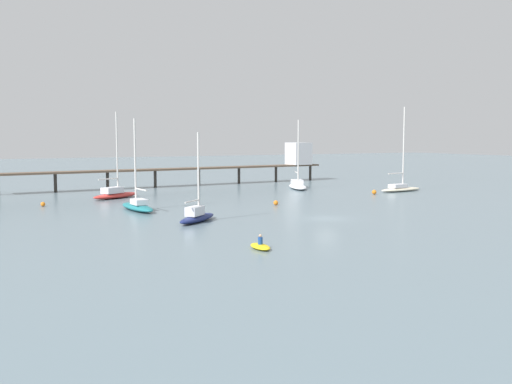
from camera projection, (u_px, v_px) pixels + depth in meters
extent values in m
plane|color=slate|center=(326.00, 219.00, 61.02)|extent=(400.00, 400.00, 0.00)
cube|color=brown|center=(177.00, 169.00, 101.05)|extent=(60.31, 7.13, 0.30)
cylinder|color=#38332D|center=(55.00, 183.00, 90.37)|extent=(0.50, 0.50, 2.92)
cylinder|color=#38332D|center=(108.00, 181.00, 94.70)|extent=(0.50, 0.50, 2.92)
cylinder|color=#38332D|center=(155.00, 179.00, 99.03)|extent=(0.50, 0.50, 2.92)
cylinder|color=#38332D|center=(199.00, 177.00, 103.37)|extent=(0.50, 0.50, 2.92)
cylinder|color=#38332D|center=(239.00, 176.00, 107.70)|extent=(0.50, 0.50, 2.92)
cylinder|color=#38332D|center=(276.00, 174.00, 112.03)|extent=(0.50, 0.50, 2.92)
cylinder|color=#38332D|center=(310.00, 173.00, 116.36)|extent=(0.50, 0.50, 2.92)
cube|color=silver|center=(299.00, 154.00, 114.46)|extent=(4.20, 4.20, 4.36)
ellipsoid|color=#1E727A|center=(137.00, 207.00, 67.84)|extent=(2.72, 8.74, 0.78)
cube|color=silver|center=(139.00, 202.00, 67.19)|extent=(1.64, 2.40, 0.64)
cylinder|color=silver|center=(135.00, 161.00, 67.69)|extent=(0.22, 0.22, 10.03)
cylinder|color=silver|center=(141.00, 190.00, 66.50)|extent=(0.43, 3.53, 0.18)
ellipsoid|color=red|center=(116.00, 196.00, 81.54)|extent=(8.18, 5.98, 0.76)
cube|color=silver|center=(112.00, 190.00, 80.92)|extent=(3.36, 2.84, 0.84)
cylinder|color=silver|center=(117.00, 152.00, 81.30)|extent=(0.22, 0.22, 11.44)
cylinder|color=silver|center=(108.00, 179.00, 80.16)|extent=(3.18, 1.90, 0.17)
ellipsoid|color=beige|center=(401.00, 189.00, 91.93)|extent=(8.80, 3.27, 0.62)
cube|color=silver|center=(398.00, 186.00, 91.49)|extent=(3.09, 1.92, 0.58)
cylinder|color=silver|center=(404.00, 147.00, 91.54)|extent=(0.22, 0.22, 12.79)
cylinder|color=silver|center=(396.00, 173.00, 90.97)|extent=(3.38, 0.58, 0.18)
ellipsoid|color=navy|center=(197.00, 218.00, 58.74)|extent=(6.26, 5.73, 0.71)
cube|color=silver|center=(195.00, 211.00, 58.15)|extent=(2.45, 2.33, 0.92)
cylinder|color=silver|center=(198.00, 174.00, 58.63)|extent=(0.20, 0.20, 8.40)
cylinder|color=silver|center=(192.00, 201.00, 57.55)|extent=(2.28, 2.01, 0.16)
ellipsoid|color=white|center=(298.00, 187.00, 96.84)|extent=(6.14, 9.69, 0.70)
cube|color=silver|center=(297.00, 182.00, 97.52)|extent=(2.79, 3.31, 0.76)
cylinder|color=silver|center=(298.00, 152.00, 95.83)|extent=(0.23, 0.23, 10.82)
cylinder|color=silver|center=(297.00, 172.00, 97.95)|extent=(1.61, 3.39, 0.19)
ellipsoid|color=yellow|center=(260.00, 247.00, 44.53)|extent=(1.54, 2.88, 0.35)
cylinder|color=navy|center=(260.00, 241.00, 44.49)|extent=(0.40, 0.40, 0.55)
sphere|color=tan|center=(260.00, 236.00, 44.45)|extent=(0.24, 0.24, 0.24)
sphere|color=orange|center=(276.00, 203.00, 73.12)|extent=(0.62, 0.62, 0.62)
sphere|color=orange|center=(43.00, 204.00, 71.80)|extent=(0.57, 0.57, 0.57)
sphere|color=orange|center=(374.00, 192.00, 87.10)|extent=(0.69, 0.69, 0.69)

